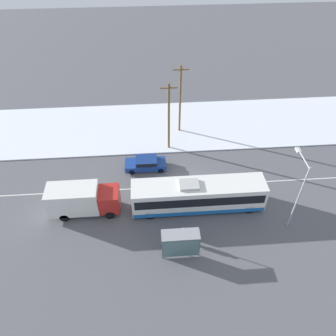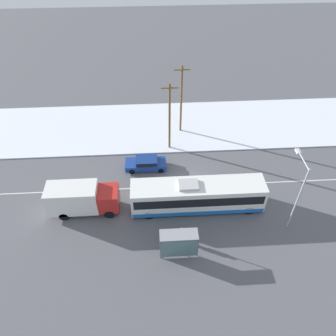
{
  "view_description": "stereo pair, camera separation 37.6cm",
  "coord_description": "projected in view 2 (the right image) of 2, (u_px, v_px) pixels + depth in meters",
  "views": [
    {
      "loc": [
        -3.61,
        -23.48,
        24.35
      ],
      "look_at": [
        -1.73,
        1.36,
        1.4
      ],
      "focal_mm": 35.0,
      "sensor_mm": 36.0,
      "label": 1
    },
    {
      "loc": [
        -3.23,
        -23.51,
        24.35
      ],
      "look_at": [
        -1.73,
        1.36,
        1.4
      ],
      "focal_mm": 35.0,
      "sensor_mm": 36.0,
      "label": 2
    }
  ],
  "objects": [
    {
      "name": "pedestrian_at_stop",
      "position": [
        181.0,
        233.0,
        28.19
      ],
      "size": [
        0.66,
        0.29,
        1.82
      ],
      "color": "#23232D",
      "rests_on": "ground_plane"
    },
    {
      "name": "box_truck",
      "position": [
        82.0,
        198.0,
        30.37
      ],
      "size": [
        6.54,
        2.3,
        3.12
      ],
      "color": "silver",
      "rests_on": "ground_plane"
    },
    {
      "name": "utility_pole_snowlot",
      "position": [
        181.0,
        99.0,
        37.95
      ],
      "size": [
        1.8,
        0.24,
        8.66
      ],
      "color": "brown",
      "rests_on": "ground_plane"
    },
    {
      "name": "bus_shelter",
      "position": [
        179.0,
        242.0,
        26.83
      ],
      "size": [
        3.16,
        1.2,
        2.4
      ],
      "color": "gray",
      "rests_on": "ground_plane"
    },
    {
      "name": "sedan_car",
      "position": [
        146.0,
        163.0,
        35.42
      ],
      "size": [
        4.39,
        1.8,
        1.37
      ],
      "rotation": [
        0.0,
        0.0,
        3.14
      ],
      "color": "navy",
      "rests_on": "ground_plane"
    },
    {
      "name": "streetlamp",
      "position": [
        298.0,
        187.0,
        27.38
      ],
      "size": [
        0.36,
        2.78,
        7.23
      ],
      "color": "#9EA3A8",
      "rests_on": "ground_plane"
    },
    {
      "name": "ground_plane",
      "position": [
        185.0,
        186.0,
        33.9
      ],
      "size": [
        120.0,
        120.0,
        0.0
      ],
      "primitive_type": "plane",
      "color": "#56565B"
    },
    {
      "name": "lane_marking_center",
      "position": [
        185.0,
        186.0,
        33.9
      ],
      "size": [
        60.0,
        0.12,
        0.0
      ],
      "color": "silver",
      "rests_on": "ground_plane"
    },
    {
      "name": "snow_lot",
      "position": [
        177.0,
        126.0,
        41.74
      ],
      "size": [
        80.0,
        10.61,
        0.12
      ],
      "color": "silver",
      "rests_on": "ground_plane"
    },
    {
      "name": "city_bus",
      "position": [
        198.0,
        196.0,
        30.79
      ],
      "size": [
        12.47,
        2.57,
        3.22
      ],
      "color": "white",
      "rests_on": "ground_plane"
    },
    {
      "name": "utility_pole_roadside",
      "position": [
        170.0,
        117.0,
        35.57
      ],
      "size": [
        1.8,
        0.24,
        8.34
      ],
      "color": "brown",
      "rests_on": "ground_plane"
    }
  ]
}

